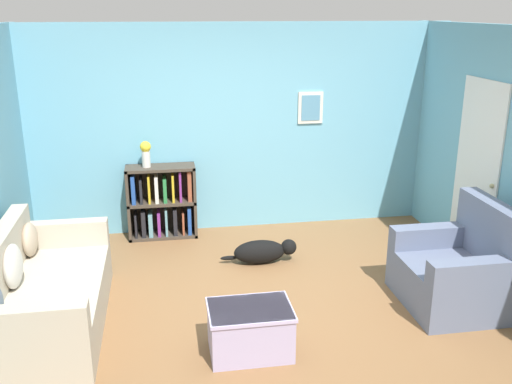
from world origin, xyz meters
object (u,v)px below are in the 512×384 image
vase (146,153)px  coffee_table (250,329)px  couch (41,295)px  recliner_chair (459,270)px  dog (263,251)px  bookshelf (162,203)px

vase → coffee_table: bearing=-72.7°
couch → coffee_table: couch is taller
couch → recliner_chair: 3.90m
coffee_table → dog: 1.77m
couch → bookshelf: bookshelf is taller
bookshelf → coffee_table: 2.82m
couch → coffee_table: size_ratio=2.79×
bookshelf → recliner_chair: 3.58m
recliner_chair → vase: size_ratio=3.21×
bookshelf → coffee_table: bookshelf is taller
recliner_chair → vase: vase is taller
couch → dog: size_ratio=2.23×
couch → dog: couch is taller
recliner_chair → coffee_table: (-2.11, -0.50, -0.13)m
bookshelf → vase: bearing=-175.0°
coffee_table → dog: coffee_table is taller
bookshelf → recliner_chair: size_ratio=0.89×
couch → dog: 2.42m
couch → dog: (2.19, 1.02, -0.18)m
dog → recliner_chair: bearing=-35.8°
couch → coffee_table: 1.91m
bookshelf → vase: vase is taller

